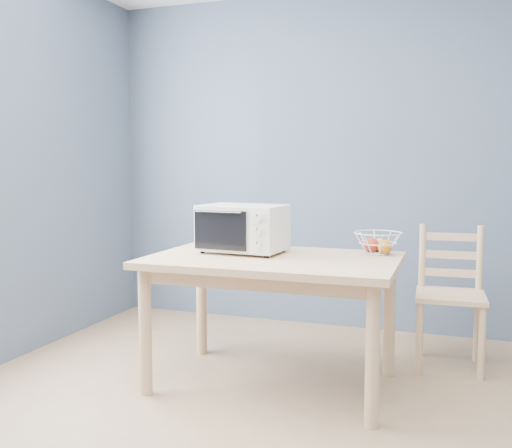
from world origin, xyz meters
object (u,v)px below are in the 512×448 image
(toaster_oven, at_px, (240,227))
(fruit_basket, at_px, (378,243))
(dining_table, at_px, (273,274))
(dining_chair, at_px, (450,298))

(toaster_oven, relative_size, fruit_basket, 1.46)
(dining_table, relative_size, fruit_basket, 3.98)
(toaster_oven, relative_size, dining_chair, 0.58)
(dining_table, relative_size, toaster_oven, 2.72)
(toaster_oven, xyz_separation_m, fruit_basket, (0.79, 0.21, -0.08))
(dining_table, bearing_deg, toaster_oven, 158.48)
(toaster_oven, height_order, dining_chair, toaster_oven)
(fruit_basket, bearing_deg, dining_table, -150.81)
(fruit_basket, relative_size, dining_chair, 0.40)
(dining_table, distance_m, dining_chair, 1.20)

